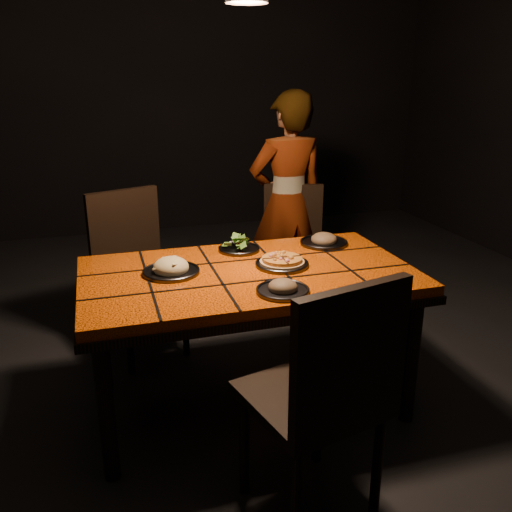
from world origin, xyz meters
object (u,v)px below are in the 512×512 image
object	(u,v)px
dining_table	(248,285)
diner	(287,203)
chair_far_right	(293,242)
plate_pasta	(171,269)
chair_far_left	(134,262)
chair_near	(327,389)
plate_pizza	(282,262)

from	to	relation	value
dining_table	diner	xyz separation A→B (m)	(0.62, 1.15, 0.11)
dining_table	chair_far_right	size ratio (longest dim) A/B	1.76
dining_table	diner	distance (m)	1.31
plate_pasta	chair_far_left	bearing A→B (deg)	100.05
diner	chair_near	bearing A→B (deg)	70.25
chair_far_right	plate_pizza	xyz separation A→B (m)	(-0.44, -1.02, 0.24)
dining_table	chair_near	size ratio (longest dim) A/B	1.58
diner	dining_table	bearing A→B (deg)	57.78
dining_table	chair_far_right	world-z (taller)	chair_far_right
diner	plate_pizza	size ratio (longest dim) A/B	5.82
dining_table	plate_pizza	world-z (taller)	plate_pizza
chair_far_left	plate_pasta	bearing A→B (deg)	-99.85
dining_table	chair_far_left	distance (m)	0.94
dining_table	plate_pasta	size ratio (longest dim) A/B	5.88
chair_far_left	plate_pizza	xyz separation A→B (m)	(0.68, -0.78, 0.20)
chair_far_left	chair_far_right	xyz separation A→B (m)	(1.12, 0.24, -0.04)
diner	plate_pasta	world-z (taller)	diner
plate_pasta	chair_near	bearing A→B (deg)	-65.21
chair_near	chair_far_right	distance (m)	1.96
chair_far_right	diner	size ratio (longest dim) A/B	0.59
dining_table	chair_far_right	bearing A→B (deg)	59.01
chair_far_right	plate_pasta	world-z (taller)	chair_far_right
diner	plate_pasta	size ratio (longest dim) A/B	5.66
chair_far_right	plate_pasta	distance (m)	1.40
plate_pasta	plate_pizza	bearing A→B (deg)	-5.52
chair_far_right	plate_pasta	xyz separation A→B (m)	(-0.99, -0.97, 0.25)
chair_near	plate_pizza	xyz separation A→B (m)	(0.13, 0.86, 0.18)
plate_pizza	plate_pasta	distance (m)	0.55
plate_pizza	plate_pasta	xyz separation A→B (m)	(-0.55, 0.05, 0.01)
chair_far_right	dining_table	bearing A→B (deg)	-101.40
dining_table	plate_pizza	bearing A→B (deg)	4.66
diner	chair_far_right	bearing A→B (deg)	86.53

